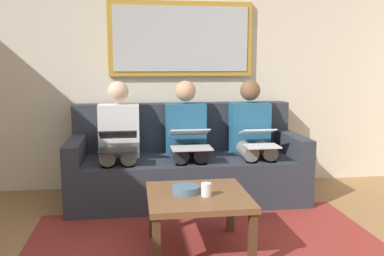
{
  "coord_description": "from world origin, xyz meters",
  "views": [
    {
      "loc": [
        0.49,
        1.82,
        1.31
      ],
      "look_at": [
        0.0,
        -1.7,
        0.75
      ],
      "focal_mm": 38.9,
      "sensor_mm": 36.0,
      "label": 1
    }
  ],
  "objects_px": {
    "laptop_white": "(259,138)",
    "person_left": "(252,135)",
    "person_middle": "(187,137)",
    "laptop_silver": "(190,139)",
    "laptop_black": "(118,141)",
    "couch": "(186,166)",
    "cup": "(206,190)",
    "framed_mirror": "(181,39)",
    "bowl": "(186,189)",
    "person_right": "(119,139)",
    "coffee_table": "(198,201)"
  },
  "relations": [
    {
      "from": "laptop_white",
      "to": "person_left",
      "type": "bearing_deg",
      "value": -90.0
    },
    {
      "from": "person_middle",
      "to": "laptop_silver",
      "type": "distance_m",
      "value": 0.23
    },
    {
      "from": "laptop_black",
      "to": "laptop_white",
      "type": "bearing_deg",
      "value": 179.6
    },
    {
      "from": "couch",
      "to": "cup",
      "type": "xyz_separation_m",
      "value": [
        0.02,
        1.27,
        0.15
      ]
    },
    {
      "from": "framed_mirror",
      "to": "cup",
      "type": "xyz_separation_m",
      "value": [
        0.02,
        1.66,
        -1.09
      ]
    },
    {
      "from": "framed_mirror",
      "to": "person_left",
      "type": "xyz_separation_m",
      "value": [
        -0.64,
        0.46,
        -0.94
      ]
    },
    {
      "from": "person_left",
      "to": "person_middle",
      "type": "height_order",
      "value": "same"
    },
    {
      "from": "cup",
      "to": "bowl",
      "type": "bearing_deg",
      "value": -33.88
    },
    {
      "from": "cup",
      "to": "person_middle",
      "type": "distance_m",
      "value": 1.21
    },
    {
      "from": "laptop_silver",
      "to": "laptop_black",
      "type": "xyz_separation_m",
      "value": [
        0.64,
        -0.0,
        -0.0
      ]
    },
    {
      "from": "couch",
      "to": "person_right",
      "type": "xyz_separation_m",
      "value": [
        0.64,
        0.07,
        0.3
      ]
    },
    {
      "from": "couch",
      "to": "coffee_table",
      "type": "xyz_separation_m",
      "value": [
        0.07,
        1.22,
        0.05
      ]
    },
    {
      "from": "coffee_table",
      "to": "laptop_white",
      "type": "relative_size",
      "value": 1.92
    },
    {
      "from": "person_left",
      "to": "person_right",
      "type": "height_order",
      "value": "same"
    },
    {
      "from": "person_middle",
      "to": "laptop_silver",
      "type": "bearing_deg",
      "value": 90.0
    },
    {
      "from": "framed_mirror",
      "to": "laptop_silver",
      "type": "height_order",
      "value": "framed_mirror"
    },
    {
      "from": "couch",
      "to": "laptop_black",
      "type": "distance_m",
      "value": 0.77
    },
    {
      "from": "coffee_table",
      "to": "framed_mirror",
      "type": "bearing_deg",
      "value": -92.51
    },
    {
      "from": "cup",
      "to": "laptop_black",
      "type": "relative_size",
      "value": 0.24
    },
    {
      "from": "laptop_white",
      "to": "person_middle",
      "type": "height_order",
      "value": "person_middle"
    },
    {
      "from": "framed_mirror",
      "to": "laptop_black",
      "type": "xyz_separation_m",
      "value": [
        0.64,
        0.69,
        -0.92
      ]
    },
    {
      "from": "laptop_white",
      "to": "person_middle",
      "type": "bearing_deg",
      "value": -20.61
    },
    {
      "from": "bowl",
      "to": "couch",
      "type": "bearing_deg",
      "value": -97.24
    },
    {
      "from": "cup",
      "to": "person_left",
      "type": "bearing_deg",
      "value": -118.81
    },
    {
      "from": "bowl",
      "to": "person_right",
      "type": "bearing_deg",
      "value": -66.39
    },
    {
      "from": "laptop_black",
      "to": "bowl",
      "type": "bearing_deg",
      "value": 118.87
    },
    {
      "from": "laptop_silver",
      "to": "coffee_table",
      "type": "bearing_deg",
      "value": 85.61
    },
    {
      "from": "laptop_white",
      "to": "person_right",
      "type": "bearing_deg",
      "value": -10.65
    },
    {
      "from": "cup",
      "to": "bowl",
      "type": "xyz_separation_m",
      "value": [
        0.13,
        -0.09,
        -0.02
      ]
    },
    {
      "from": "coffee_table",
      "to": "laptop_black",
      "type": "distance_m",
      "value": 1.11
    },
    {
      "from": "person_middle",
      "to": "bowl",
      "type": "bearing_deg",
      "value": 82.32
    },
    {
      "from": "couch",
      "to": "bowl",
      "type": "height_order",
      "value": "couch"
    },
    {
      "from": "person_left",
      "to": "cup",
      "type": "bearing_deg",
      "value": 61.19
    },
    {
      "from": "couch",
      "to": "laptop_white",
      "type": "relative_size",
      "value": 6.13
    },
    {
      "from": "bowl",
      "to": "person_middle",
      "type": "bearing_deg",
      "value": -97.68
    },
    {
      "from": "coffee_table",
      "to": "person_right",
      "type": "bearing_deg",
      "value": -63.63
    },
    {
      "from": "framed_mirror",
      "to": "couch",
      "type": "bearing_deg",
      "value": 90.0
    },
    {
      "from": "bowl",
      "to": "laptop_black",
      "type": "distance_m",
      "value": 1.03
    },
    {
      "from": "person_left",
      "to": "person_right",
      "type": "distance_m",
      "value": 1.28
    },
    {
      "from": "person_right",
      "to": "couch",
      "type": "bearing_deg",
      "value": -173.87
    },
    {
      "from": "laptop_silver",
      "to": "person_right",
      "type": "relative_size",
      "value": 0.34
    },
    {
      "from": "coffee_table",
      "to": "laptop_silver",
      "type": "bearing_deg",
      "value": -94.39
    },
    {
      "from": "laptop_white",
      "to": "person_middle",
      "type": "relative_size",
      "value": 0.31
    },
    {
      "from": "person_left",
      "to": "laptop_white",
      "type": "xyz_separation_m",
      "value": [
        0.0,
        0.24,
        0.02
      ]
    },
    {
      "from": "couch",
      "to": "person_left",
      "type": "distance_m",
      "value": 0.71
    },
    {
      "from": "coffee_table",
      "to": "person_right",
      "type": "xyz_separation_m",
      "value": [
        0.57,
        -1.15,
        0.25
      ]
    },
    {
      "from": "laptop_black",
      "to": "couch",
      "type": "bearing_deg",
      "value": -154.86
    },
    {
      "from": "cup",
      "to": "bowl",
      "type": "relative_size",
      "value": 0.47
    },
    {
      "from": "framed_mirror",
      "to": "person_right",
      "type": "relative_size",
      "value": 1.3
    },
    {
      "from": "framed_mirror",
      "to": "coffee_table",
      "type": "xyz_separation_m",
      "value": [
        0.07,
        1.61,
        -1.19
      ]
    }
  ]
}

